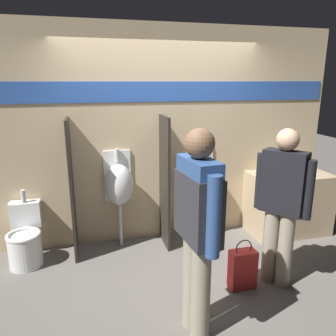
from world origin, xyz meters
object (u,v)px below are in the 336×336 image
sink_basin (285,168)px  urinal_near_counter (119,184)px  person_with_lanyard (282,202)px  cell_phone (275,178)px  shopping_bag (242,269)px  toilet (25,240)px  person_in_vest (198,221)px  urinal_far (203,178)px

sink_basin → urinal_near_counter: size_ratio=0.26×
sink_basin → person_with_lanyard: (-0.76, -1.09, -0.01)m
cell_phone → shopping_bag: cell_phone is taller
sink_basin → person_with_lanyard: bearing=-124.7°
sink_basin → cell_phone: (-0.27, -0.18, -0.06)m
sink_basin → cell_phone: 0.33m
sink_basin → shopping_bag: bearing=-136.1°
toilet → shopping_bag: 2.42m
toilet → person_in_vest: bearing=-43.9°
cell_phone → person_in_vest: 2.04m
person_in_vest → cell_phone: bearing=-54.4°
cell_phone → toilet: 3.11m
toilet → shopping_bag: bearing=-25.4°
person_in_vest → shopping_bag: (0.65, 0.44, -0.79)m
cell_phone → person_with_lanyard: (-0.49, -0.91, 0.05)m
shopping_bag → cell_phone: bearing=46.3°
person_with_lanyard → shopping_bag: 0.78m
shopping_bag → urinal_far: bearing=89.6°
cell_phone → person_in_vest: person_in_vest is taller
sink_basin → shopping_bag: size_ratio=0.62×
toilet → person_in_vest: person_in_vest is taller
person_in_vest → shopping_bag: 1.11m
cell_phone → urinal_far: bearing=161.5°
toilet → shopping_bag: (2.19, -1.04, -0.07)m
toilet → person_with_lanyard: (2.56, -1.04, 0.61)m
urinal_far → toilet: urinal_far is taller
urinal_near_counter → shopping_bag: urinal_near_counter is taller
person_with_lanyard → urinal_near_counter: bearing=13.4°
toilet → person_in_vest: size_ratio=0.48×
sink_basin → urinal_near_counter: urinal_near_counter is taller
sink_basin → urinal_near_counter: (-2.22, 0.10, -0.09)m
urinal_far → urinal_near_counter: bearing=180.0°
urinal_far → person_in_vest: person_in_vest is taller
person_in_vest → shopping_bag: size_ratio=3.24×
urinal_far → person_in_vest: (-0.66, -1.64, 0.18)m
cell_phone → shopping_bag: (-0.87, -0.91, -0.63)m
urinal_near_counter → shopping_bag: bearing=-47.7°
cell_phone → urinal_near_counter: urinal_near_counter is taller
sink_basin → shopping_bag: 1.72m
cell_phone → toilet: (-3.06, 0.13, -0.55)m
cell_phone → person_with_lanyard: 1.04m
sink_basin → person_in_vest: 2.36m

